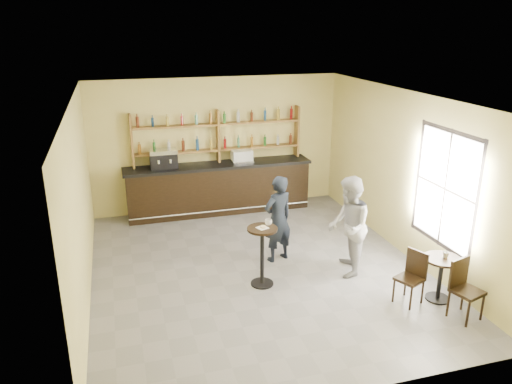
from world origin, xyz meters
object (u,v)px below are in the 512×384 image
object	(u,v)px
cafe_table	(440,279)
chair_south	(467,291)
chair_west	(409,278)
patron_second	(348,227)
pedestal_table	(262,257)
man_main	(278,219)
pastry_case	(242,156)
bar_counter	(219,188)
espresso_machine	(164,159)

from	to	relation	value
cafe_table	chair_south	distance (m)	0.61
chair_west	patron_second	size ratio (longest dim) A/B	0.48
pedestal_table	man_main	bearing A→B (deg)	56.37
chair_west	patron_second	world-z (taller)	patron_second
cafe_table	pastry_case	bearing A→B (deg)	112.51
pastry_case	patron_second	bearing A→B (deg)	-68.29
chair_south	patron_second	world-z (taller)	patron_second
pedestal_table	chair_south	distance (m)	3.33
bar_counter	chair_west	distance (m)	5.40
bar_counter	chair_west	world-z (taller)	bar_counter
bar_counter	pastry_case	distance (m)	0.95
man_main	cafe_table	size ratio (longest dim) A/B	2.23
pastry_case	pedestal_table	bearing A→B (deg)	-92.58
pedestal_table	chair_south	world-z (taller)	pedestal_table
pastry_case	chair_west	world-z (taller)	pastry_case
espresso_machine	chair_west	world-z (taller)	espresso_machine
bar_counter	espresso_machine	world-z (taller)	espresso_machine
cafe_table	espresso_machine	bearing A→B (deg)	128.08
pastry_case	chair_south	bearing A→B (deg)	-62.59
chair_west	chair_south	xyz separation A→B (m)	(0.60, -0.65, 0.03)
chair_west	espresso_machine	bearing A→B (deg)	-169.39
espresso_machine	pastry_case	xyz separation A→B (m)	(1.85, 0.00, -0.07)
espresso_machine	bar_counter	bearing A→B (deg)	1.17
espresso_machine	chair_south	size ratio (longest dim) A/B	0.64
man_main	patron_second	world-z (taller)	patron_second
pedestal_table	patron_second	bearing A→B (deg)	-0.70
bar_counter	man_main	size ratio (longest dim) A/B	2.61
pastry_case	chair_south	world-z (taller)	pastry_case
chair_south	patron_second	xyz separation A→B (m)	(-1.12, 1.88, 0.44)
man_main	patron_second	size ratio (longest dim) A/B	0.92
cafe_table	chair_west	size ratio (longest dim) A/B	0.86
bar_counter	cafe_table	bearing A→B (deg)	-62.13
pedestal_table	patron_second	xyz separation A→B (m)	(1.61, -0.02, 0.38)
pedestal_table	man_main	distance (m)	1.07
bar_counter	chair_south	distance (m)	6.24
espresso_machine	patron_second	xyz separation A→B (m)	(2.86, -3.74, -0.50)
bar_counter	patron_second	distance (m)	4.07
patron_second	chair_south	bearing A→B (deg)	52.67
espresso_machine	man_main	size ratio (longest dim) A/B	0.36
bar_counter	pedestal_table	distance (m)	3.72
bar_counter	espresso_machine	size ratio (longest dim) A/B	7.22
espresso_machine	pastry_case	world-z (taller)	espresso_machine
espresso_machine	man_main	xyz separation A→B (m)	(1.82, -2.87, -0.57)
espresso_machine	pastry_case	distance (m)	1.85
espresso_machine	man_main	world-z (taller)	man_main
bar_counter	cafe_table	size ratio (longest dim) A/B	5.83
chair_south	patron_second	distance (m)	2.23
chair_west	pastry_case	bearing A→B (deg)	173.48
man_main	patron_second	distance (m)	1.36
bar_counter	man_main	distance (m)	2.93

